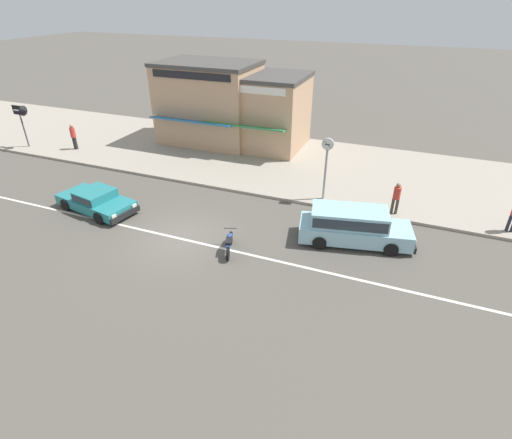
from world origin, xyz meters
The scene contains 12 objects.
ground_plane centered at (0.00, 0.00, 0.00)m, with size 160.00×160.00×0.00m, color #544F47.
lane_centre_stripe centered at (0.00, 0.00, 0.00)m, with size 50.40×0.14×0.01m, color silver.
kerb_strip centered at (0.00, 10.18, 0.07)m, with size 68.00×10.00×0.15m, color #9E9384.
minivan_pale_blue_1 centered at (7.04, 2.60, 0.84)m, with size 5.10×2.67×1.56m.
sedan_teal_3 centered at (-5.31, 0.83, 0.53)m, with size 4.42×2.50×1.06m.
motorcycle_0 centered at (2.43, -0.05, 0.42)m, with size 0.79×1.71×0.80m.
street_clock centered at (5.00, 5.98, 2.53)m, with size 0.57×0.22×3.26m.
arrow_signboard centered at (-15.53, 6.23, 2.53)m, with size 1.28×0.67×2.86m.
pedestrian_by_shop centered at (8.58, 5.67, 1.08)m, with size 0.34×0.34×1.61m.
pedestrian_far_end centered at (-12.53, 7.08, 1.14)m, with size 0.34×0.34×1.69m.
shopfront_corner_warung centered at (-4.80, 12.26, 2.85)m, with size 6.62×5.35×5.39m.
shopfront_mid_block centered at (-1.20, 12.65, 2.55)m, with size 6.19×5.57×4.79m.
Camera 1 is at (8.67, -12.66, 9.60)m, focal length 28.00 mm.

